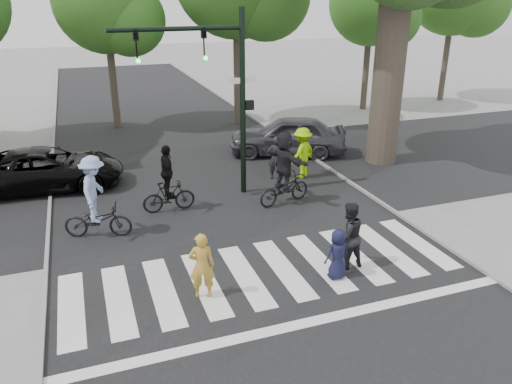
{
  "coord_description": "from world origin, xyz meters",
  "views": [
    {
      "loc": [
        -3.81,
        -8.93,
        6.4
      ],
      "look_at": [
        0.5,
        3.0,
        1.3
      ],
      "focal_mm": 35.0,
      "sensor_mm": 36.0,
      "label": 1
    }
  ],
  "objects_px": {
    "cyclist_right": "(285,172)",
    "traffic_signal": "(217,79)",
    "pedestrian_adult": "(348,236)",
    "car_suv": "(46,169)",
    "pedestrian_woman": "(202,266)",
    "pedestrian_child": "(338,254)",
    "car_grey": "(288,135)",
    "cyclist_mid": "(168,185)",
    "cyclist_left": "(96,203)"
  },
  "relations": [
    {
      "from": "traffic_signal",
      "to": "car_suv",
      "type": "distance_m",
      "value": 6.85
    },
    {
      "from": "pedestrian_child",
      "to": "traffic_signal",
      "type": "bearing_deg",
      "value": -83.54
    },
    {
      "from": "traffic_signal",
      "to": "pedestrian_woman",
      "type": "distance_m",
      "value": 6.8
    },
    {
      "from": "cyclist_left",
      "to": "car_grey",
      "type": "distance_m",
      "value": 9.55
    },
    {
      "from": "pedestrian_adult",
      "to": "car_grey",
      "type": "bearing_deg",
      "value": -107.65
    },
    {
      "from": "cyclist_mid",
      "to": "car_suv",
      "type": "relative_size",
      "value": 0.41
    },
    {
      "from": "cyclist_left",
      "to": "cyclist_mid",
      "type": "xyz_separation_m",
      "value": [
        2.19,
        1.08,
        -0.15
      ]
    },
    {
      "from": "pedestrian_woman",
      "to": "car_suv",
      "type": "distance_m",
      "value": 9.01
    },
    {
      "from": "cyclist_mid",
      "to": "car_grey",
      "type": "relative_size",
      "value": 0.44
    },
    {
      "from": "cyclist_left",
      "to": "car_grey",
      "type": "xyz_separation_m",
      "value": [
        7.98,
        5.24,
        -0.2
      ]
    },
    {
      "from": "traffic_signal",
      "to": "car_suv",
      "type": "height_order",
      "value": "traffic_signal"
    },
    {
      "from": "traffic_signal",
      "to": "pedestrian_child",
      "type": "relative_size",
      "value": 4.72
    },
    {
      "from": "pedestrian_woman",
      "to": "car_grey",
      "type": "height_order",
      "value": "car_grey"
    },
    {
      "from": "traffic_signal",
      "to": "pedestrian_adult",
      "type": "bearing_deg",
      "value": -73.53
    },
    {
      "from": "cyclist_right",
      "to": "car_suv",
      "type": "distance_m",
      "value": 8.28
    },
    {
      "from": "pedestrian_adult",
      "to": "cyclist_right",
      "type": "relative_size",
      "value": 0.72
    },
    {
      "from": "cyclist_mid",
      "to": "pedestrian_child",
      "type": "bearing_deg",
      "value": -60.23
    },
    {
      "from": "pedestrian_child",
      "to": "cyclist_left",
      "type": "bearing_deg",
      "value": -43.62
    },
    {
      "from": "cyclist_right",
      "to": "traffic_signal",
      "type": "bearing_deg",
      "value": 142.38
    },
    {
      "from": "pedestrian_child",
      "to": "cyclist_left",
      "type": "height_order",
      "value": "cyclist_left"
    },
    {
      "from": "pedestrian_child",
      "to": "cyclist_mid",
      "type": "relative_size",
      "value": 0.6
    },
    {
      "from": "pedestrian_woman",
      "to": "pedestrian_child",
      "type": "distance_m",
      "value": 3.23
    },
    {
      "from": "car_suv",
      "to": "cyclist_mid",
      "type": "bearing_deg",
      "value": -128.17
    },
    {
      "from": "cyclist_left",
      "to": "cyclist_mid",
      "type": "bearing_deg",
      "value": 26.31
    },
    {
      "from": "pedestrian_woman",
      "to": "cyclist_right",
      "type": "bearing_deg",
      "value": -118.57
    },
    {
      "from": "traffic_signal",
      "to": "car_grey",
      "type": "height_order",
      "value": "traffic_signal"
    },
    {
      "from": "pedestrian_child",
      "to": "cyclist_right",
      "type": "xyz_separation_m",
      "value": [
        0.59,
        4.65,
        0.43
      ]
    },
    {
      "from": "car_grey",
      "to": "cyclist_mid",
      "type": "bearing_deg",
      "value": -32.15
    },
    {
      "from": "pedestrian_child",
      "to": "car_suv",
      "type": "distance_m",
      "value": 10.91
    },
    {
      "from": "pedestrian_woman",
      "to": "car_suv",
      "type": "height_order",
      "value": "pedestrian_woman"
    },
    {
      "from": "cyclist_left",
      "to": "car_suv",
      "type": "distance_m",
      "value": 4.67
    },
    {
      "from": "car_suv",
      "to": "pedestrian_child",
      "type": "bearing_deg",
      "value": -137.8
    },
    {
      "from": "pedestrian_adult",
      "to": "cyclist_mid",
      "type": "relative_size",
      "value": 0.81
    },
    {
      "from": "car_grey",
      "to": "car_suv",
      "type": "bearing_deg",
      "value": -62.92
    },
    {
      "from": "traffic_signal",
      "to": "car_suv",
      "type": "bearing_deg",
      "value": 154.25
    },
    {
      "from": "cyclist_right",
      "to": "car_grey",
      "type": "xyz_separation_m",
      "value": [
        2.17,
        4.81,
        -0.24
      ]
    },
    {
      "from": "car_suv",
      "to": "car_grey",
      "type": "bearing_deg",
      "value": -80.46
    },
    {
      "from": "pedestrian_woman",
      "to": "pedestrian_child",
      "type": "bearing_deg",
      "value": -172.87
    },
    {
      "from": "car_grey",
      "to": "traffic_signal",
      "type": "bearing_deg",
      "value": -26.74
    },
    {
      "from": "traffic_signal",
      "to": "pedestrian_adult",
      "type": "xyz_separation_m",
      "value": [
        1.66,
        -5.63,
        -3.04
      ]
    },
    {
      "from": "cyclist_left",
      "to": "cyclist_right",
      "type": "distance_m",
      "value": 5.82
    },
    {
      "from": "pedestrian_child",
      "to": "car_suv",
      "type": "xyz_separation_m",
      "value": [
        -6.65,
        8.65,
        0.08
      ]
    },
    {
      "from": "traffic_signal",
      "to": "pedestrian_woman",
      "type": "height_order",
      "value": "traffic_signal"
    },
    {
      "from": "pedestrian_woman",
      "to": "pedestrian_adult",
      "type": "bearing_deg",
      "value": -166.23
    },
    {
      "from": "pedestrian_adult",
      "to": "car_suv",
      "type": "height_order",
      "value": "pedestrian_adult"
    },
    {
      "from": "cyclist_mid",
      "to": "pedestrian_adult",
      "type": "bearing_deg",
      "value": -54.46
    },
    {
      "from": "pedestrian_woman",
      "to": "cyclist_left",
      "type": "bearing_deg",
      "value": -50.1
    },
    {
      "from": "pedestrian_adult",
      "to": "car_suv",
      "type": "relative_size",
      "value": 0.34
    },
    {
      "from": "pedestrian_adult",
      "to": "car_grey",
      "type": "relative_size",
      "value": 0.36
    },
    {
      "from": "pedestrian_child",
      "to": "cyclist_right",
      "type": "distance_m",
      "value": 4.7
    }
  ]
}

